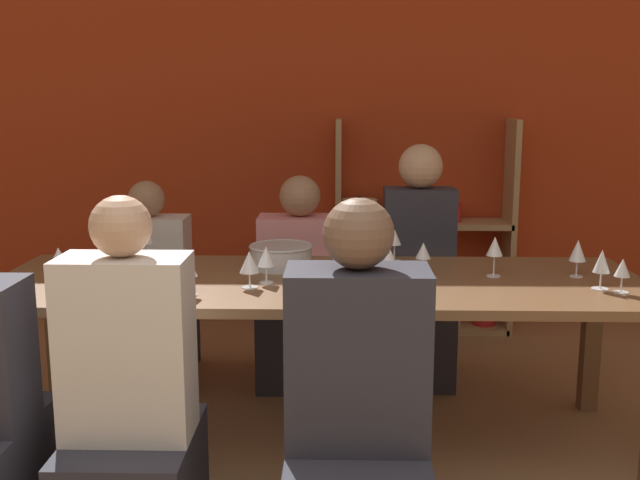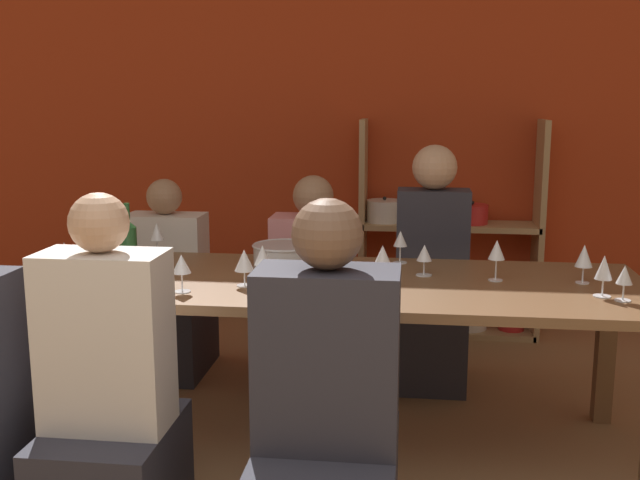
{
  "view_description": "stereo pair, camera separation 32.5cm",
  "coord_description": "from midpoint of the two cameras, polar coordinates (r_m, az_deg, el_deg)",
  "views": [
    {
      "loc": [
        0.13,
        -1.14,
        1.51
      ],
      "look_at": [
        0.05,
        2.06,
        0.89
      ],
      "focal_mm": 42.0,
      "sensor_mm": 36.0,
      "label": 1
    },
    {
      "loc": [
        0.46,
        -1.11,
        1.51
      ],
      "look_at": [
        0.05,
        2.06,
        0.89
      ],
      "focal_mm": 42.0,
      "sensor_mm": 36.0,
      "label": 2
    }
  ],
  "objects": [
    {
      "name": "cell_phone",
      "position": [
        2.98,
        -16.58,
        -4.33
      ],
      "size": [
        0.12,
        0.16,
        0.01
      ],
      "color": "#1E2338",
      "rests_on": "dining_table"
    },
    {
      "name": "wine_glass_white_c",
      "position": [
        3.05,
        -8.46,
        -1.78
      ],
      "size": [
        0.08,
        0.08,
        0.15
      ],
      "color": "white",
      "rests_on": "dining_table"
    },
    {
      "name": "wine_glass_white_b",
      "position": [
        3.32,
        -21.98,
        -1.29
      ],
      "size": [
        0.07,
        0.07,
        0.15
      ],
      "color": "white",
      "rests_on": "dining_table"
    },
    {
      "name": "wine_glass_red_d",
      "position": [
        3.11,
        -7.12,
        -1.37
      ],
      "size": [
        0.07,
        0.07,
        0.16
      ],
      "color": "white",
      "rests_on": "dining_table"
    },
    {
      "name": "wine_bottle_green",
      "position": [
        3.34,
        -17.45,
        -0.69
      ],
      "size": [
        0.08,
        0.08,
        0.31
      ],
      "color": "#1E4C23",
      "rests_on": "dining_table"
    },
    {
      "name": "person_near_b",
      "position": [
        2.65,
        -17.77,
        -13.49
      ],
      "size": [
        0.41,
        0.52,
        1.21
      ],
      "color": "#2D2D38",
      "rests_on": "ground_plane"
    },
    {
      "name": "wine_glass_empty_d",
      "position": [
        3.11,
        19.33,
        -2.13
      ],
      "size": [
        0.06,
        0.06,
        0.14
      ],
      "color": "white",
      "rests_on": "dining_table"
    },
    {
      "name": "wine_glass_white_d",
      "position": [
        3.34,
        16.45,
        -0.88
      ],
      "size": [
        0.07,
        0.07,
        0.16
      ],
      "color": "white",
      "rests_on": "dining_table"
    },
    {
      "name": "shelf_unit",
      "position": [
        4.88,
        5.39,
        -1.31
      ],
      "size": [
        1.14,
        0.3,
        1.37
      ],
      "color": "tan",
      "rests_on": "ground_plane"
    },
    {
      "name": "wine_glass_red_b",
      "position": [
        3.14,
        17.95,
        -1.69
      ],
      "size": [
        0.07,
        0.07,
        0.16
      ],
      "color": "white",
      "rests_on": "dining_table"
    },
    {
      "name": "wine_glass_empty_b",
      "position": [
        3.28,
        5.08,
        -0.94
      ],
      "size": [
        0.07,
        0.07,
        0.14
      ],
      "color": "white",
      "rests_on": "dining_table"
    },
    {
      "name": "dining_table",
      "position": [
        3.21,
        -2.96,
        -4.32
      ],
      "size": [
        2.77,
        0.94,
        0.74
      ],
      "color": "brown",
      "rests_on": "ground_plane"
    },
    {
      "name": "person_far_c",
      "position": [
        4.03,
        -3.82,
        -5.17
      ],
      "size": [
        0.44,
        0.55,
        1.11
      ],
      "rotation": [
        0.0,
        0.0,
        3.14
      ],
      "color": "#2D2D38",
      "rests_on": "ground_plane"
    },
    {
      "name": "mixing_bowl",
      "position": [
        3.4,
        -5.72,
        -1.2
      ],
      "size": [
        0.29,
        0.29,
        0.11
      ],
      "color": "#B7BABC",
      "rests_on": "dining_table"
    },
    {
      "name": "wine_glass_red_a",
      "position": [
        3.26,
        10.42,
        -0.61
      ],
      "size": [
        0.07,
        0.07,
        0.17
      ],
      "color": "white",
      "rests_on": "dining_table"
    },
    {
      "name": "wine_glass_red_c",
      "position": [
        3.04,
        2.16,
        -1.26
      ],
      "size": [
        0.08,
        0.08,
        0.18
      ],
      "color": "white",
      "rests_on": "dining_table"
    },
    {
      "name": "wine_glass_white_a",
      "position": [
        2.97,
        -13.14,
        -2.16
      ],
      "size": [
        0.07,
        0.07,
        0.15
      ],
      "color": "white",
      "rests_on": "dining_table"
    },
    {
      "name": "wall_back_red",
      "position": [
        4.97,
        -2.04,
        9.0
      ],
      "size": [
        8.8,
        0.06,
        2.7
      ],
      "color": "#B23819",
      "rests_on": "ground_plane"
    },
    {
      "name": "wine_glass_empty_a",
      "position": [
        3.51,
        3.07,
        0.09
      ],
      "size": [
        0.07,
        0.07,
        0.15
      ],
      "color": "white",
      "rests_on": "dining_table"
    },
    {
      "name": "wine_glass_empty_c",
      "position": [
        3.68,
        -15.62,
        0.29
      ],
      "size": [
        0.07,
        0.07,
        0.16
      ],
      "color": "white",
      "rests_on": "dining_table"
    },
    {
      "name": "person_near_c",
      "position": [
        2.49,
        -1.05,
        -14.62
      ],
      "size": [
        0.45,
        0.57,
        1.21
      ],
      "color": "#2D2D38",
      "rests_on": "ground_plane"
    },
    {
      "name": "person_far_a",
      "position": [
        4.0,
        5.14,
        -4.05
      ],
      "size": [
        0.37,
        0.46,
        1.27
      ],
      "rotation": [
        0.0,
        0.0,
        3.14
      ],
      "color": "#2D2D38",
      "rests_on": "ground_plane"
    },
    {
      "name": "person_far_b",
      "position": [
        4.19,
        -14.94,
        -5.08
      ],
      "size": [
        0.42,
        0.53,
        1.08
      ],
      "rotation": [
        0.0,
        0.0,
        3.14
      ],
      "color": "#2D2D38",
      "rests_on": "ground_plane"
    }
  ]
}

